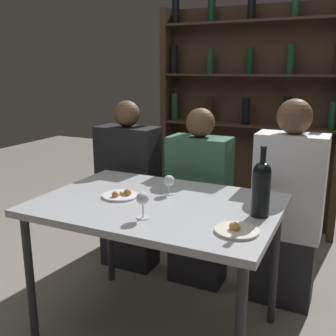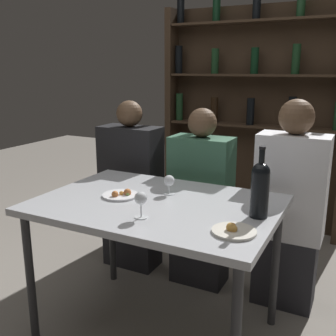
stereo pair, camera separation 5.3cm
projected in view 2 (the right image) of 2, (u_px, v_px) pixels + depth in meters
ground_plane at (158, 332)px, 2.22m from camera, size 10.00×10.00×0.00m
dining_table at (157, 214)px, 2.05m from camera, size 1.23×0.86×0.78m
wine_rack_wall at (253, 109)px, 3.52m from camera, size 1.64×0.21×2.09m
wine_bottle at (260, 187)px, 1.79m from camera, size 0.08×0.08×0.33m
wine_glass_0 at (169, 182)px, 2.13m from camera, size 0.06×0.06×0.11m
wine_glass_1 at (141, 199)px, 1.79m from camera, size 0.06×0.06×0.13m
food_plate_0 at (121, 195)px, 2.11m from camera, size 0.19×0.19×0.04m
food_plate_1 at (234, 230)px, 1.64m from camera, size 0.19×0.19×0.04m
seated_person_left at (131, 191)px, 2.87m from camera, size 0.44×0.22×1.23m
seated_person_center at (201, 204)px, 2.63m from camera, size 0.40×0.22×1.20m
seated_person_right at (289, 212)px, 2.37m from camera, size 0.41×0.22×1.28m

